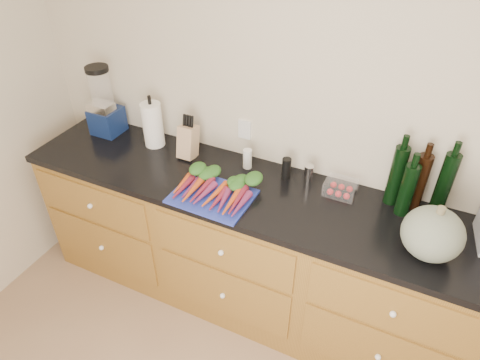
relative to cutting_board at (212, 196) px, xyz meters
The scene contains 14 objects.
wall_back 0.84m from the cutting_board, 39.83° to the left, with size 4.10×0.05×2.60m, color beige.
cabinets 0.78m from the cutting_board, 15.01° to the left, with size 3.60×0.64×0.90m.
countertop 0.60m from the cutting_board, 15.39° to the left, with size 3.64×0.62×0.04m, color black.
cutting_board is the anchor object (origin of this frame).
carrots 0.05m from the cutting_board, 90.00° to the left, with size 0.42×0.31×0.06m.
squash 1.10m from the cutting_board, ahead, with size 0.28×0.28×0.25m, color #5F6B5A.
blender_appliance 1.03m from the cutting_board, 161.73° to the left, with size 0.18×0.18×0.46m.
paper_towel 0.69m from the cutting_board, 151.56° to the left, with size 0.13×0.13×0.29m, color white.
knife_block 0.45m from the cutting_board, 137.37° to the left, with size 0.10×0.10×0.20m, color tan.
grinder_salt 0.35m from the cutting_board, 81.06° to the left, with size 0.05×0.05×0.12m, color white.
grinder_pepper 0.46m from the cutting_board, 48.90° to the left, with size 0.05×0.05×0.13m, color black.
canister_chrome 0.55m from the cutting_board, 38.39° to the left, with size 0.05×0.05×0.12m, color silver.
tomato_box 0.70m from the cutting_board, 28.18° to the left, with size 0.17×0.14×0.08m, color white.
bottles 1.06m from the cutting_board, 20.54° to the left, with size 0.30×0.15×0.36m.
Camera 1 is at (0.33, -0.42, 2.40)m, focal length 32.00 mm.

